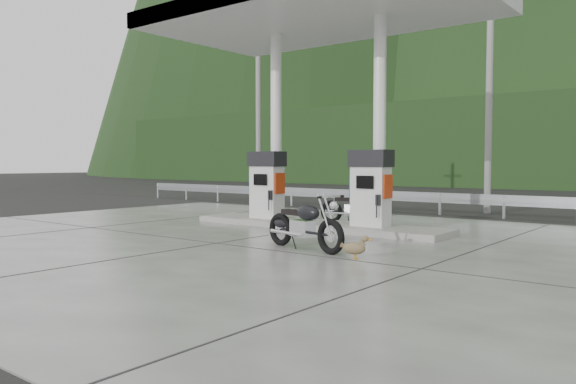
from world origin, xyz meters
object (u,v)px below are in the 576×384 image
Objects in this scene: motorcycle_left at (355,208)px; gas_pump_right at (371,188)px; duck at (354,249)px; motorcycle_right at (304,225)px; gas_pump_left at (267,185)px.

gas_pump_right is at bearing -61.26° from motorcycle_left.
duck is at bearing -64.60° from gas_pump_right.
motorcycle_right is 1.35m from duck.
gas_pump_left is 5.92m from duck.
gas_pump_right is 3.82m from duck.
gas_pump_left is at bearing -157.28° from motorcycle_left.
motorcycle_left is 3.77× the size of duck.
gas_pump_left is 0.92× the size of motorcycle_right.
motorcycle_left is 0.95× the size of motorcycle_right.
motorcycle_right reaches higher than motorcycle_left.
motorcycle_right is at bearing 152.01° from duck.
gas_pump_right is 0.97× the size of motorcycle_left.
gas_pump_right is at bearing 100.76° from duck.
motorcycle_left is at bearing 36.11° from gas_pump_left.
duck is at bearing -35.01° from gas_pump_left.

